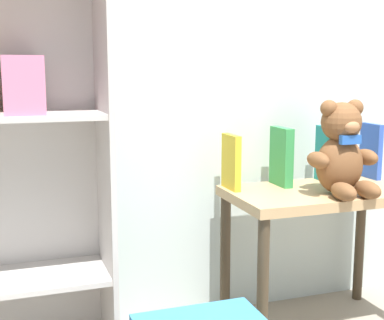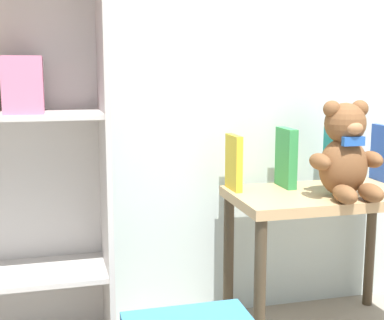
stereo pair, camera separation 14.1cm
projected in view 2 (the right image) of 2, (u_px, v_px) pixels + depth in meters
display_table at (324, 215)px, 1.95m from camera, size 0.68×0.38×0.54m
teddy_bear at (346, 154)px, 1.84m from camera, size 0.26×0.23×0.33m
book_standing_yellow at (234, 162)px, 1.96m from camera, size 0.03×0.13×0.20m
book_standing_green at (286, 158)px, 2.00m from camera, size 0.04×0.14×0.22m
book_standing_teal at (334, 155)px, 2.07m from camera, size 0.04×0.11×0.22m
book_standing_blue at (381, 153)px, 2.12m from camera, size 0.03×0.13×0.22m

